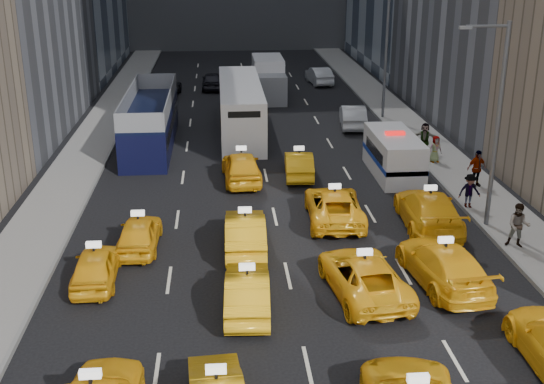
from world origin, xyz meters
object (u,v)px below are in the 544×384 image
(double_decker, at_px, (150,119))
(city_bus, at_px, (240,108))
(nypd_van, at_px, (394,155))
(box_truck, at_px, (269,79))

(double_decker, xyz_separation_m, city_bus, (5.68, 2.88, -0.05))
(nypd_van, bearing_deg, city_bus, 128.79)
(double_decker, xyz_separation_m, box_truck, (8.34, 13.36, -0.12))
(nypd_van, height_order, double_decker, double_decker)
(nypd_van, distance_m, box_truck, 20.91)
(box_truck, bearing_deg, nypd_van, -78.49)
(box_truck, bearing_deg, city_bus, -107.40)
(city_bus, distance_m, box_truck, 10.81)
(double_decker, relative_size, city_bus, 0.93)
(nypd_van, relative_size, double_decker, 0.48)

